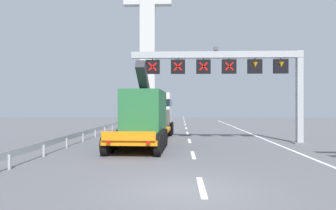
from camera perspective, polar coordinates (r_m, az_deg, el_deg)
ground at (r=9.91m, az=3.39°, el=-15.20°), size 112.00×112.00×0.00m
lane_markings at (r=38.79m, az=3.22°, el=-3.85°), size 0.20×72.86×0.01m
edge_line_right at (r=22.64m, az=18.74°, el=-6.59°), size 0.20×63.00×0.01m
overhead_lane_gantry at (r=22.07m, az=12.13°, el=6.54°), size 11.90×0.90×6.58m
heavy_haul_truck_orange at (r=23.35m, az=-3.30°, el=-1.51°), size 3.40×14.13×5.30m
guardrail_left at (r=24.58m, az=-14.15°, el=-4.77°), size 0.13×31.88×0.76m
bridge_pylon_distant at (r=61.28m, az=-3.71°, el=14.74°), size 9.00×2.00×35.65m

